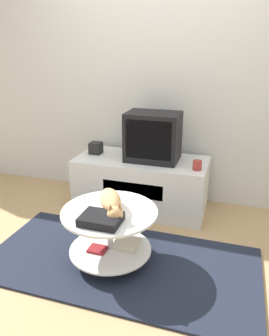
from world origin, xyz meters
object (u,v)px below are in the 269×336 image
Objects in this scene: speaker at (96,148)px; tv at (153,137)px; dvd_box at (101,219)px; cat at (111,202)px.

tv is at bearing -1.57° from speaker.
dvd_box is at bearing -92.77° from tv.
cat is at bearing -93.44° from tv.
tv is at bearing 145.76° from cat.
cat is (-0.00, 0.19, 0.04)m from dvd_box.
speaker is 0.25× the size of cat.
dvd_box is (-0.06, -1.15, -0.28)m from tv.
cat is at bearing -60.42° from speaker.
speaker is at bearing 178.79° from cat.
tv reaches higher than dvd_box.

